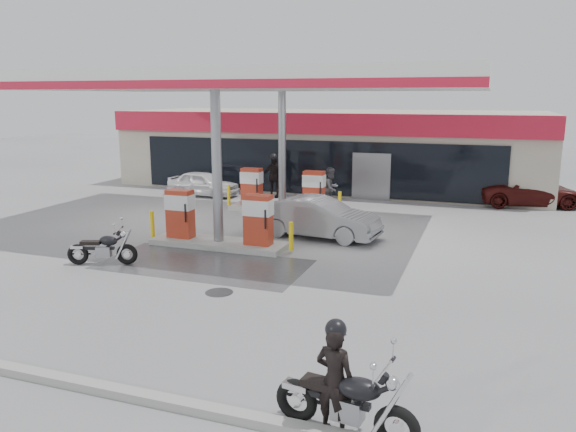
{
  "coord_description": "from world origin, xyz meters",
  "views": [
    {
      "loc": [
        8.09,
        -13.93,
        4.81
      ],
      "look_at": [
        2.44,
        1.89,
        1.2
      ],
      "focal_mm": 35.0,
      "sensor_mm": 36.0,
      "label": 1
    }
  ],
  "objects_px": {
    "pump_island_near": "(218,225)",
    "parked_motorcycle": "(103,249)",
    "biker_main": "(335,380)",
    "parked_car_right": "(531,192)",
    "main_motorcycle": "(347,404)",
    "attendant": "(331,188)",
    "biker_walking": "(274,177)",
    "parked_car_left": "(165,170)",
    "pump_island_far": "(282,195)",
    "sedan_white": "(203,184)",
    "hatchback_silver": "(319,218)"
  },
  "relations": [
    {
      "from": "biker_main",
      "to": "parked_car_right",
      "type": "xyz_separation_m",
      "value": [
        3.75,
        19.61,
        -0.2
      ]
    },
    {
      "from": "pump_island_far",
      "to": "parked_motorcycle",
      "type": "xyz_separation_m",
      "value": [
        -2.22,
        -8.98,
        -0.25
      ]
    },
    {
      "from": "pump_island_near",
      "to": "pump_island_far",
      "type": "relative_size",
      "value": 1.0
    },
    {
      "from": "hatchback_silver",
      "to": "parked_car_right",
      "type": "distance_m",
      "value": 11.28
    },
    {
      "from": "parked_motorcycle",
      "to": "biker_walking",
      "type": "height_order",
      "value": "biker_walking"
    },
    {
      "from": "attendant",
      "to": "parked_car_left",
      "type": "distance_m",
      "value": 12.2
    },
    {
      "from": "sedan_white",
      "to": "attendant",
      "type": "height_order",
      "value": "attendant"
    },
    {
      "from": "pump_island_near",
      "to": "sedan_white",
      "type": "bearing_deg",
      "value": 121.0
    },
    {
      "from": "parked_car_left",
      "to": "parked_car_right",
      "type": "xyz_separation_m",
      "value": [
        19.41,
        -1.17,
        0.03
      ]
    },
    {
      "from": "main_motorcycle",
      "to": "biker_main",
      "type": "relative_size",
      "value": 1.35
    },
    {
      "from": "parked_car_left",
      "to": "hatchback_silver",
      "type": "bearing_deg",
      "value": -124.03
    },
    {
      "from": "pump_island_near",
      "to": "main_motorcycle",
      "type": "bearing_deg",
      "value": -53.79
    },
    {
      "from": "pump_island_far",
      "to": "parked_motorcycle",
      "type": "distance_m",
      "value": 9.25
    },
    {
      "from": "pump_island_near",
      "to": "hatchback_silver",
      "type": "height_order",
      "value": "pump_island_near"
    },
    {
      "from": "biker_walking",
      "to": "parked_motorcycle",
      "type": "bearing_deg",
      "value": -98.16
    },
    {
      "from": "parked_motorcycle",
      "to": "sedan_white",
      "type": "xyz_separation_m",
      "value": [
        -2.71,
        11.18,
        0.15
      ]
    },
    {
      "from": "parked_motorcycle",
      "to": "hatchback_silver",
      "type": "bearing_deg",
      "value": 25.83
    },
    {
      "from": "main_motorcycle",
      "to": "parked_motorcycle",
      "type": "xyz_separation_m",
      "value": [
        -8.66,
        5.82,
        -0.04
      ]
    },
    {
      "from": "main_motorcycle",
      "to": "attendant",
      "type": "xyz_separation_m",
      "value": [
        -4.64,
        16.0,
        0.39
      ]
    },
    {
      "from": "sedan_white",
      "to": "pump_island_near",
      "type": "bearing_deg",
      "value": -146.13
    },
    {
      "from": "parked_motorcycle",
      "to": "parked_car_right",
      "type": "bearing_deg",
      "value": 28.07
    },
    {
      "from": "attendant",
      "to": "biker_walking",
      "type": "xyz_separation_m",
      "value": [
        -3.34,
        1.76,
        0.09
      ]
    },
    {
      "from": "pump_island_near",
      "to": "biker_main",
      "type": "relative_size",
      "value": 3.11
    },
    {
      "from": "sedan_white",
      "to": "biker_walking",
      "type": "height_order",
      "value": "biker_walking"
    },
    {
      "from": "parked_motorcycle",
      "to": "biker_walking",
      "type": "relative_size",
      "value": 0.98
    },
    {
      "from": "biker_main",
      "to": "attendant",
      "type": "distance_m",
      "value": 16.58
    },
    {
      "from": "pump_island_near",
      "to": "main_motorcycle",
      "type": "xyz_separation_m",
      "value": [
        6.44,
        -8.8,
        -0.2
      ]
    },
    {
      "from": "biker_main",
      "to": "biker_walking",
      "type": "xyz_separation_m",
      "value": [
        -7.78,
        17.74,
        0.17
      ]
    },
    {
      "from": "attendant",
      "to": "hatchback_silver",
      "type": "xyz_separation_m",
      "value": [
        0.93,
        -5.0,
        -0.2
      ]
    },
    {
      "from": "parked_motorcycle",
      "to": "attendant",
      "type": "height_order",
      "value": "attendant"
    },
    {
      "from": "pump_island_far",
      "to": "biker_walking",
      "type": "bearing_deg",
      "value": 117.34
    },
    {
      "from": "main_motorcycle",
      "to": "biker_main",
      "type": "bearing_deg",
      "value": -178.78
    },
    {
      "from": "sedan_white",
      "to": "hatchback_silver",
      "type": "distance_m",
      "value": 9.74
    },
    {
      "from": "hatchback_silver",
      "to": "main_motorcycle",
      "type": "bearing_deg",
      "value": -154.95
    },
    {
      "from": "pump_island_near",
      "to": "attendant",
      "type": "height_order",
      "value": "attendant"
    },
    {
      "from": "pump_island_far",
      "to": "hatchback_silver",
      "type": "bearing_deg",
      "value": -54.19
    },
    {
      "from": "pump_island_near",
      "to": "sedan_white",
      "type": "height_order",
      "value": "pump_island_near"
    },
    {
      "from": "attendant",
      "to": "parked_car_right",
      "type": "relative_size",
      "value": 0.4
    },
    {
      "from": "pump_island_near",
      "to": "biker_main",
      "type": "xyz_separation_m",
      "value": [
        6.25,
        -8.78,
        0.12
      ]
    },
    {
      "from": "pump_island_near",
      "to": "hatchback_silver",
      "type": "bearing_deg",
      "value": 38.74
    },
    {
      "from": "biker_main",
      "to": "parked_car_right",
      "type": "bearing_deg",
      "value": -88.82
    },
    {
      "from": "pump_island_near",
      "to": "parked_motorcycle",
      "type": "height_order",
      "value": "pump_island_near"
    },
    {
      "from": "pump_island_near",
      "to": "pump_island_far",
      "type": "bearing_deg",
      "value": 90.0
    },
    {
      "from": "main_motorcycle",
      "to": "sedan_white",
      "type": "distance_m",
      "value": 20.46
    },
    {
      "from": "pump_island_far",
      "to": "sedan_white",
      "type": "xyz_separation_m",
      "value": [
        -4.93,
        2.2,
        -0.1
      ]
    },
    {
      "from": "pump_island_near",
      "to": "parked_car_left",
      "type": "bearing_deg",
      "value": 128.09
    },
    {
      "from": "parked_motorcycle",
      "to": "parked_car_left",
      "type": "height_order",
      "value": "parked_car_left"
    },
    {
      "from": "attendant",
      "to": "hatchback_silver",
      "type": "bearing_deg",
      "value": -149.21
    },
    {
      "from": "biker_walking",
      "to": "parked_car_left",
      "type": "bearing_deg",
      "value": 154.01
    },
    {
      "from": "parked_car_right",
      "to": "biker_walking",
      "type": "relative_size",
      "value": 2.26
    }
  ]
}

